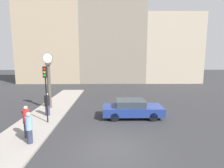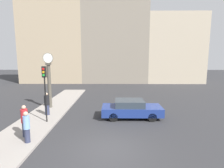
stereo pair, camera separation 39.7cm
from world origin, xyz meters
name	(u,v)px [view 1 (the left image)]	position (x,y,z in m)	size (l,w,h in m)	color
ground_plane	(112,150)	(0.00, 0.00, 0.00)	(120.00, 120.00, 0.00)	#2D2D30
sidewalk_corner	(53,109)	(-5.21, 7.04, 0.07)	(2.92, 18.08, 0.14)	gray
building_row	(104,40)	(-1.20, 25.05, 7.98)	(33.48, 5.00, 17.67)	tan
sedan_car	(132,109)	(1.64, 4.83, 0.71)	(4.58, 1.90, 1.41)	navy
traffic_light_near	(46,83)	(-4.46, 3.53, 2.93)	(0.26, 0.24, 3.92)	black
street_clock	(49,81)	(-5.51, 7.19, 2.59)	(0.91, 0.40, 4.92)	#4C473D
pedestrian_black_jacket	(47,104)	(-4.99, 5.06, 1.02)	(0.40, 0.40, 1.79)	#2D334C
pedestrian_blue_stripe	(29,128)	(-4.33, 0.48, 1.00)	(0.34, 0.34, 1.70)	#2D334C
pedestrian_red_top	(27,122)	(-4.79, 1.20, 1.06)	(0.37, 0.37, 1.84)	#2D334C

